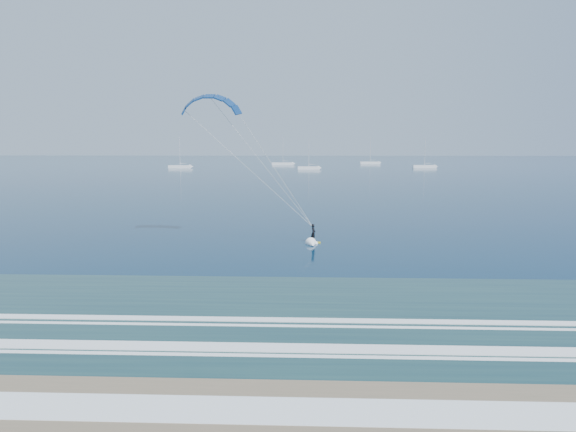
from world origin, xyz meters
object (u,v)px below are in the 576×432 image
(sailboat_4, at_px, (424,166))
(sailboat_3, at_px, (370,163))
(sailboat_0, at_px, (180,167))
(sailboat_1, at_px, (283,164))
(kitesurfer_rig, at_px, (261,162))
(sailboat_2, at_px, (309,168))

(sailboat_4, bearing_deg, sailboat_3, 111.40)
(sailboat_0, distance_m, sailboat_3, 100.21)
(sailboat_3, relative_size, sailboat_4, 1.03)
(sailboat_0, height_order, sailboat_1, sailboat_1)
(kitesurfer_rig, distance_m, sailboat_1, 202.27)
(kitesurfer_rig, height_order, sailboat_4, kitesurfer_rig)
(sailboat_0, height_order, sailboat_2, sailboat_0)
(sailboat_0, bearing_deg, sailboat_4, 3.53)
(sailboat_2, distance_m, sailboat_4, 51.88)
(sailboat_1, relative_size, sailboat_2, 1.16)
(kitesurfer_rig, bearing_deg, sailboat_3, 80.43)
(sailboat_1, relative_size, sailboat_3, 1.04)
(sailboat_4, bearing_deg, kitesurfer_rig, -107.52)
(kitesurfer_rig, bearing_deg, sailboat_0, 106.56)
(kitesurfer_rig, bearing_deg, sailboat_2, 88.18)
(kitesurfer_rig, relative_size, sailboat_2, 1.28)
(sailboat_0, bearing_deg, sailboat_3, 30.95)
(sailboat_1, xyz_separation_m, sailboat_2, (12.54, -45.70, -0.01))
(sailboat_0, xyz_separation_m, sailboat_4, (103.63, 6.39, -0.00))
(sailboat_1, bearing_deg, sailboat_3, 19.12)
(sailboat_3, xyz_separation_m, sailboat_4, (17.69, -45.14, -0.00))
(sailboat_0, height_order, sailboat_3, sailboat_3)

